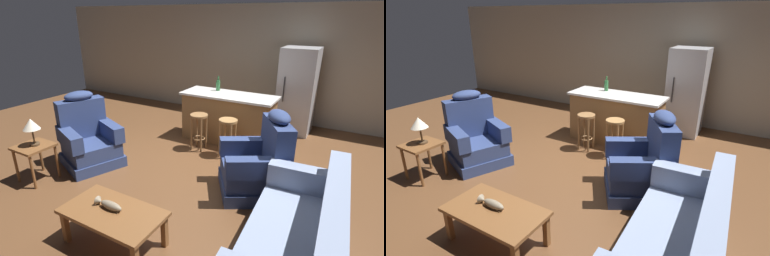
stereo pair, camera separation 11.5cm
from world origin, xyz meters
The scene contains 14 objects.
ground_plane centered at (0.00, 0.00, 0.00)m, with size 12.00×12.00×0.00m.
back_wall centered at (0.00, 3.12, 1.30)m, with size 12.00×0.05×2.60m.
coffee_table centered at (0.11, -1.91, 0.36)m, with size 1.10×0.60×0.42m.
fish_figurine centered at (0.04, -1.89, 0.46)m, with size 0.34×0.10×0.10m.
couch centered at (1.88, -1.31, 0.34)m, with size 0.94×1.94×0.94m.
recliner_near_lamp centered at (-1.62, -0.67, 0.42)m, with size 1.09×1.09×1.20m.
recliner_near_island centered at (1.11, -0.14, 0.42)m, with size 1.15×1.15×1.20m.
end_table centered at (-1.88, -1.46, 0.46)m, with size 0.48×0.48×0.56m.
table_lamp centered at (-1.87, -1.44, 0.87)m, with size 0.24×0.24×0.41m.
kitchen_island centered at (0.00, 1.35, 0.48)m, with size 1.80×0.70×0.95m.
bar_stool_left centered at (-0.30, 0.72, 0.47)m, with size 0.32×0.32×0.68m.
bar_stool_right centered at (0.27, 0.72, 0.47)m, with size 0.32×0.32×0.68m.
refrigerator centered at (1.01, 2.55, 0.88)m, with size 0.70×0.69×1.76m.
bottle_tall_green centered at (-0.31, 1.53, 1.06)m, with size 0.08×0.08×0.29m.
Camera 2 is at (2.25, -3.71, 2.35)m, focal length 28.00 mm.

